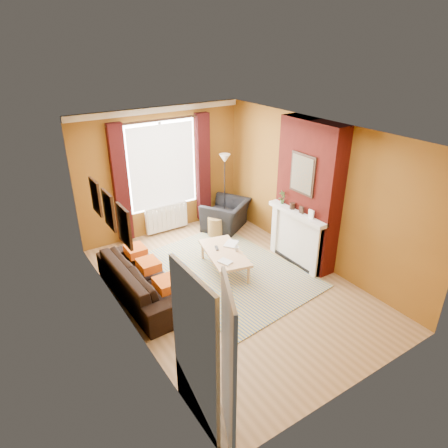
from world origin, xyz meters
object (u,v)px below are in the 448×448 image
at_px(armchair, 226,215).
at_px(floor_lamp, 225,170).
at_px(wicker_stool, 216,227).
at_px(coffee_table, 224,254).
at_px(sofa, 144,279).

bearing_deg(armchair, floor_lamp, -147.64).
height_order(wicker_stool, floor_lamp, floor_lamp).
bearing_deg(coffee_table, sofa, -171.13).
xyz_separation_m(sofa, coffee_table, (1.59, -0.11, 0.05)).
distance_m(sofa, coffee_table, 1.59).
distance_m(sofa, floor_lamp, 3.37).
relative_size(sofa, floor_lamp, 1.32).
bearing_deg(sofa, floor_lamp, -60.72).
xyz_separation_m(sofa, floor_lamp, (2.75, 1.65, 1.02)).
bearing_deg(sofa, wicker_stool, -62.55).
height_order(coffee_table, wicker_stool, wicker_stool).
height_order(sofa, floor_lamp, floor_lamp).
xyz_separation_m(armchair, coffee_table, (-1.06, -1.56, 0.05)).
bearing_deg(wicker_stool, coffee_table, -115.83).
bearing_deg(coffee_table, wicker_stool, 76.86).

